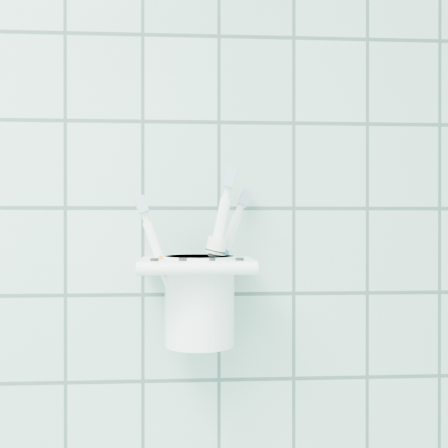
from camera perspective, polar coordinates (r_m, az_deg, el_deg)
The scene contains 6 objects.
holder_bracket at distance 0.68m, azimuth -2.79°, elevation -4.31°, with size 0.14×0.11×0.04m.
cup at distance 0.69m, azimuth -2.49°, elevation -7.43°, with size 0.09×0.09×0.11m.
toothbrush_pink at distance 0.67m, azimuth -3.57°, elevation -4.02°, with size 0.06×0.03×0.18m.
toothbrush_blue at distance 0.70m, azimuth -2.90°, elevation -3.32°, with size 0.07×0.03×0.20m.
toothbrush_orange at distance 0.69m, azimuth -2.69°, elevation -2.65°, with size 0.05×0.02×0.21m.
toothpaste_tube at distance 0.68m, azimuth -2.83°, elevation -5.63°, with size 0.05×0.04×0.13m.
Camera 1 is at (0.65, 0.47, 1.34)m, focal length 45.00 mm.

